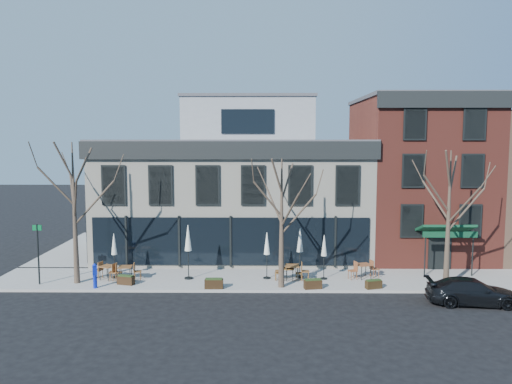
{
  "coord_description": "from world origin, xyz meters",
  "views": [
    {
      "loc": [
        1.87,
        -30.56,
        8.19
      ],
      "look_at": [
        1.56,
        2.0,
        4.77
      ],
      "focal_mm": 35.0,
      "sensor_mm": 36.0,
      "label": 1
    }
  ],
  "objects_px": {
    "call_box": "(95,275)",
    "umbrella_0": "(114,247)",
    "cafe_set_0": "(108,271)",
    "parked_sedan": "(472,292)"
  },
  "relations": [
    {
      "from": "cafe_set_0",
      "to": "call_box",
      "type": "bearing_deg",
      "value": -95.56
    },
    {
      "from": "parked_sedan",
      "to": "cafe_set_0",
      "type": "bearing_deg",
      "value": 84.6
    },
    {
      "from": "call_box",
      "to": "cafe_set_0",
      "type": "xyz_separation_m",
      "value": [
        0.16,
        1.69,
        -0.23
      ]
    },
    {
      "from": "cafe_set_0",
      "to": "umbrella_0",
      "type": "height_order",
      "value": "umbrella_0"
    },
    {
      "from": "cafe_set_0",
      "to": "umbrella_0",
      "type": "bearing_deg",
      "value": 49.9
    },
    {
      "from": "umbrella_0",
      "to": "call_box",
      "type": "bearing_deg",
      "value": -103.02
    },
    {
      "from": "parked_sedan",
      "to": "call_box",
      "type": "bearing_deg",
      "value": 89.52
    },
    {
      "from": "call_box",
      "to": "cafe_set_0",
      "type": "relative_size",
      "value": 0.74
    },
    {
      "from": "cafe_set_0",
      "to": "umbrella_0",
      "type": "xyz_separation_m",
      "value": [
        0.31,
        0.37,
        1.35
      ]
    },
    {
      "from": "call_box",
      "to": "umbrella_0",
      "type": "xyz_separation_m",
      "value": [
        0.48,
        2.06,
        1.12
      ]
    }
  ]
}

